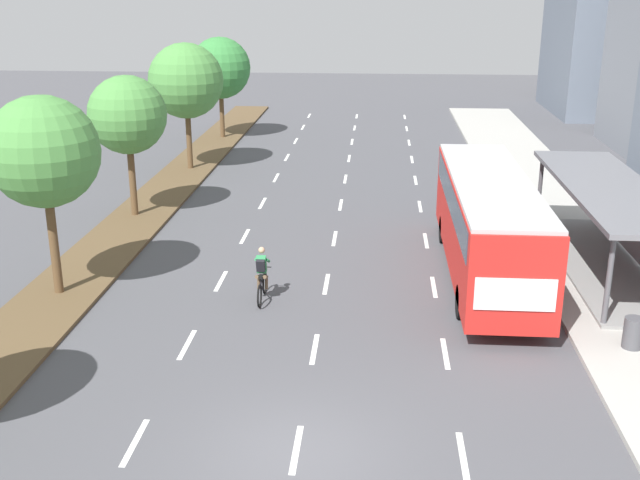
% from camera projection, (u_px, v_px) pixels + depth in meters
% --- Properties ---
extents(ground_plane, '(140.00, 140.00, 0.00)m').
position_uv_depth(ground_plane, '(296.00, 453.00, 16.23)').
color(ground_plane, '#4C4C51').
extents(median_strip, '(2.60, 52.00, 0.12)m').
position_uv_depth(median_strip, '(163.00, 194.00, 35.70)').
color(median_strip, brown).
rests_on(median_strip, ground).
extents(sidewalk_right, '(4.50, 52.00, 0.15)m').
position_uv_depth(sidewalk_right, '(548.00, 201.00, 34.44)').
color(sidewalk_right, '#ADAAA3').
rests_on(sidewalk_right, ground).
extents(lane_divider_left, '(0.14, 48.96, 0.01)m').
position_uv_depth(lane_divider_left, '(262.00, 203.00, 34.41)').
color(lane_divider_left, white).
rests_on(lane_divider_left, ground).
extents(lane_divider_center, '(0.14, 48.96, 0.01)m').
position_uv_depth(lane_divider_center, '(341.00, 205.00, 34.16)').
color(lane_divider_center, white).
rests_on(lane_divider_center, ground).
extents(lane_divider_right, '(0.14, 48.96, 0.01)m').
position_uv_depth(lane_divider_right, '(420.00, 206.00, 33.91)').
color(lane_divider_right, white).
rests_on(lane_divider_right, ground).
extents(bus_shelter, '(2.90, 10.74, 2.86)m').
position_uv_depth(bus_shelter, '(613.00, 218.00, 25.84)').
color(bus_shelter, gray).
rests_on(bus_shelter, sidewalk_right).
extents(bus, '(2.54, 11.29, 3.37)m').
position_uv_depth(bus, '(488.00, 217.00, 25.31)').
color(bus, red).
rests_on(bus, ground).
extents(cyclist, '(0.46, 1.82, 1.71)m').
position_uv_depth(cyclist, '(262.00, 276.00, 23.74)').
color(cyclist, black).
rests_on(cyclist, ground).
extents(median_tree_second, '(3.37, 3.37, 6.18)m').
position_uv_depth(median_tree_second, '(43.00, 152.00, 22.89)').
color(median_tree_second, brown).
rests_on(median_tree_second, median_strip).
extents(median_tree_third, '(3.17, 3.17, 5.77)m').
position_uv_depth(median_tree_third, '(127.00, 115.00, 31.05)').
color(median_tree_third, brown).
rests_on(median_tree_third, median_strip).
extents(median_tree_fourth, '(3.79, 3.79, 6.41)m').
position_uv_depth(median_tree_fourth, '(186.00, 81.00, 38.96)').
color(median_tree_fourth, brown).
rests_on(median_tree_fourth, median_strip).
extents(median_tree_fifth, '(3.73, 3.73, 6.11)m').
position_uv_depth(median_tree_fifth, '(220.00, 68.00, 47.09)').
color(median_tree_fifth, brown).
rests_on(median_tree_fifth, median_strip).
extents(trash_bin, '(0.52, 0.52, 0.85)m').
position_uv_depth(trash_bin, '(633.00, 333.00, 20.42)').
color(trash_bin, '#4C4C51').
rests_on(trash_bin, sidewalk_right).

